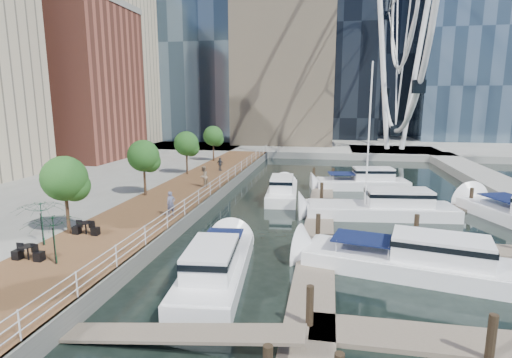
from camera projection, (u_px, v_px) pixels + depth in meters
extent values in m
plane|color=black|center=(244.00, 298.00, 17.83)|extent=(520.00, 520.00, 0.00)
cube|color=brown|center=(178.00, 199.00, 33.82)|extent=(6.00, 60.00, 1.00)
cube|color=#595954|center=(212.00, 201.00, 33.29)|extent=(0.25, 60.00, 1.00)
cube|color=gray|center=(318.00, 130.00, 116.22)|extent=(200.00, 114.00, 1.00)
cube|color=gray|center=(394.00, 152.00, 65.45)|extent=(14.00, 12.00, 1.00)
cube|color=#6D6051|center=(319.00, 230.00, 26.93)|extent=(2.00, 32.00, 0.20)
cube|color=#6D6051|center=(478.00, 344.00, 14.27)|extent=(12.00, 2.00, 0.20)
cube|color=#6D6051|center=(419.00, 246.00, 23.93)|extent=(12.00, 2.00, 0.20)
cube|color=#6D6051|center=(393.00, 205.00, 33.59)|extent=(12.00, 2.00, 0.20)
cube|color=brown|center=(80.00, 84.00, 53.92)|extent=(12.00, 14.00, 20.00)
cube|color=#BCAD8E|center=(102.00, 65.00, 69.68)|extent=(14.00, 16.00, 28.00)
cylinder|color=white|center=(383.00, 68.00, 63.33)|extent=(0.80, 0.80, 26.00)
cylinder|color=white|center=(416.00, 67.00, 62.44)|extent=(0.80, 0.80, 26.00)
cylinder|color=#3F2B1C|center=(68.00, 214.00, 23.30)|extent=(0.20, 0.20, 2.40)
sphere|color=#265B1E|center=(64.00, 178.00, 22.91)|extent=(2.60, 2.60, 2.60)
cylinder|color=#3F2B1C|center=(145.00, 181.00, 32.96)|extent=(0.20, 0.20, 2.40)
sphere|color=#265B1E|center=(143.00, 156.00, 32.56)|extent=(2.60, 2.60, 2.60)
cylinder|color=#3F2B1C|center=(187.00, 163.00, 42.62)|extent=(0.20, 0.20, 2.40)
sphere|color=#265B1E|center=(186.00, 144.00, 42.22)|extent=(2.60, 2.60, 2.60)
cylinder|color=#3F2B1C|center=(214.00, 152.00, 52.27)|extent=(0.20, 0.20, 2.40)
sphere|color=#265B1E|center=(213.00, 136.00, 51.87)|extent=(2.60, 2.60, 2.60)
imported|color=#52546D|center=(171.00, 204.00, 26.99)|extent=(0.72, 0.73, 1.70)
imported|color=gray|center=(203.00, 177.00, 36.12)|extent=(0.87, 1.05, 1.95)
imported|color=#353943|center=(220.00, 164.00, 44.90)|extent=(0.96, 0.66, 1.51)
imported|color=#0E351B|center=(54.00, 240.00, 18.83)|extent=(2.68, 2.73, 2.43)
imported|color=#0F3923|center=(41.00, 224.00, 21.32)|extent=(3.07, 3.11, 2.46)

